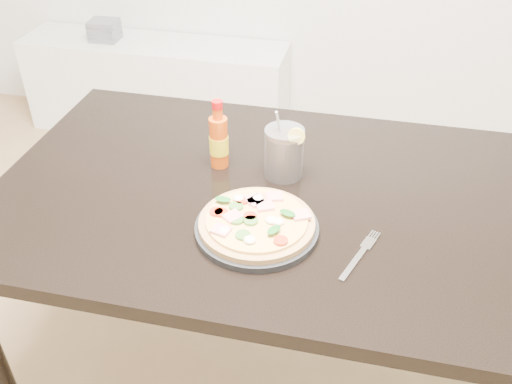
% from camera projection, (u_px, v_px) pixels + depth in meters
% --- Properties ---
extents(dining_table, '(1.40, 0.90, 0.75)m').
position_uv_depth(dining_table, '(266.00, 216.00, 1.50)').
color(dining_table, black).
rests_on(dining_table, ground).
extents(plate, '(0.29, 0.29, 0.02)m').
position_uv_depth(plate, '(257.00, 228.00, 1.32)').
color(plate, black).
rests_on(plate, dining_table).
extents(pizza, '(0.27, 0.27, 0.03)m').
position_uv_depth(pizza, '(256.00, 221.00, 1.31)').
color(pizza, tan).
rests_on(pizza, plate).
extents(hot_sauce_bottle, '(0.06, 0.06, 0.19)m').
position_uv_depth(hot_sauce_bottle, '(219.00, 141.00, 1.51)').
color(hot_sauce_bottle, '#CF480C').
rests_on(hot_sauce_bottle, dining_table).
extents(cola_cup, '(0.11, 0.10, 0.19)m').
position_uv_depth(cola_cup, '(284.00, 154.00, 1.48)').
color(cola_cup, black).
rests_on(cola_cup, dining_table).
extents(fork, '(0.08, 0.18, 0.00)m').
position_uv_depth(fork, '(361.00, 254.00, 1.26)').
color(fork, silver).
rests_on(fork, dining_table).
extents(media_console, '(1.40, 0.34, 0.50)m').
position_uv_depth(media_console, '(157.00, 87.00, 3.10)').
color(media_console, white).
rests_on(media_console, ground).
extents(cd_stack, '(0.14, 0.12, 0.10)m').
position_uv_depth(cd_stack, '(104.00, 30.00, 2.95)').
color(cd_stack, slate).
rests_on(cd_stack, media_console).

